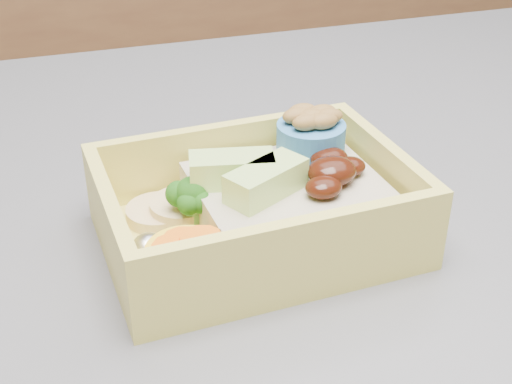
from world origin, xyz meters
name	(u,v)px	position (x,y,z in m)	size (l,w,h in m)	color
bento_box	(264,205)	(-0.10, -0.06, 0.94)	(0.19, 0.14, 0.07)	#E4D65E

